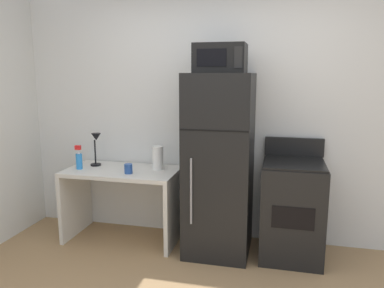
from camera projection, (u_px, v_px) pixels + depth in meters
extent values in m
cube|color=silver|center=(223.00, 115.00, 3.86)|extent=(5.00, 0.10, 2.60)
cube|color=silver|center=(122.00, 171.00, 3.83)|extent=(1.15, 0.62, 0.04)
cube|color=silver|center=(76.00, 202.00, 4.02)|extent=(0.04, 0.62, 0.71)
cube|color=silver|center=(175.00, 211.00, 3.77)|extent=(0.04, 0.62, 0.71)
cylinder|color=black|center=(96.00, 165.00, 3.99)|extent=(0.11, 0.11, 0.02)
cylinder|color=black|center=(95.00, 152.00, 3.97)|extent=(0.02, 0.02, 0.26)
cone|color=black|center=(96.00, 137.00, 3.91)|extent=(0.10, 0.10, 0.08)
cylinder|color=#264C99|center=(128.00, 169.00, 3.66)|extent=(0.08, 0.08, 0.09)
cylinder|color=#2D8CEA|center=(79.00, 161.00, 3.83)|extent=(0.06, 0.06, 0.16)
cylinder|color=white|center=(79.00, 152.00, 3.81)|extent=(0.02, 0.02, 0.04)
cube|color=red|center=(78.00, 148.00, 3.80)|extent=(0.06, 0.03, 0.04)
cylinder|color=white|center=(158.00, 158.00, 3.81)|extent=(0.11, 0.11, 0.24)
cube|color=black|center=(219.00, 165.00, 3.55)|extent=(0.61, 0.66, 1.72)
cube|color=black|center=(214.00, 131.00, 3.17)|extent=(0.60, 0.00, 0.01)
cylinder|color=gray|center=(191.00, 192.00, 3.30)|extent=(0.02, 0.02, 0.60)
cube|color=black|center=(220.00, 58.00, 3.35)|extent=(0.46, 0.34, 0.26)
cube|color=black|center=(211.00, 58.00, 3.20)|extent=(0.26, 0.01, 0.15)
cube|color=black|center=(238.00, 57.00, 3.14)|extent=(0.07, 0.01, 0.18)
cube|color=black|center=(292.00, 211.00, 3.50)|extent=(0.56, 0.60, 0.90)
cube|color=black|center=(294.00, 163.00, 3.41)|extent=(0.54, 0.58, 0.02)
cube|color=black|center=(294.00, 147.00, 3.66)|extent=(0.56, 0.04, 0.18)
cube|color=black|center=(293.00, 218.00, 3.20)|extent=(0.36, 0.01, 0.20)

